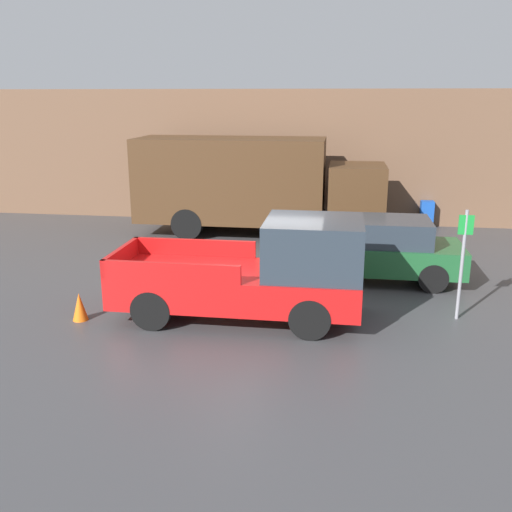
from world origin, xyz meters
name	(u,v)px	position (x,y,z in m)	size (l,w,h in m)	color
ground_plane	(263,308)	(0.00, 0.00, 0.00)	(60.00, 60.00, 0.00)	#3D3D3F
building_wall	(297,157)	(0.00, 9.14, 2.39)	(28.00, 0.15, 4.77)	brown
pickup_truck	(260,273)	(0.03, -0.61, 1.01)	(5.09, 2.01, 2.16)	red
car	(378,249)	(2.58, 2.47, 0.80)	(4.24, 1.86, 1.58)	#1E592D
delivery_truck	(251,183)	(-1.35, 6.92, 1.75)	(8.14, 2.38, 3.20)	#472D19
parking_sign	(462,259)	(4.12, -0.01, 1.31)	(0.30, 0.07, 2.33)	gray
newspaper_box	(427,214)	(4.66, 8.82, 0.48)	(0.45, 0.40, 0.95)	#194CB2
traffic_cone	(80,307)	(-3.69, -1.24, 0.30)	(0.32, 0.32, 0.59)	orange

